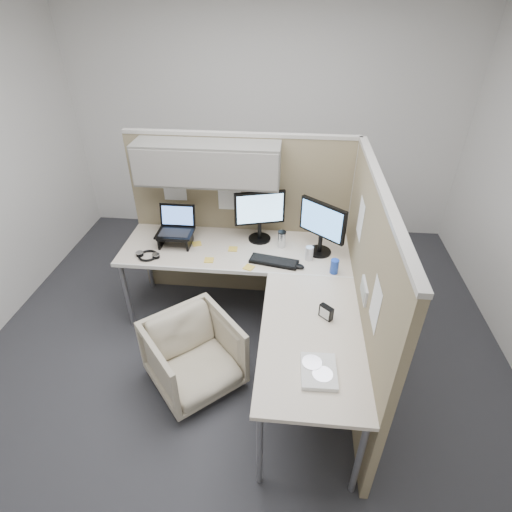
# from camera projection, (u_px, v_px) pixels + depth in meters

# --- Properties ---
(ground) EXTENTS (4.50, 4.50, 0.00)m
(ground) POSITION_uv_depth(u_px,v_px,m) (242.00, 353.00, 3.44)
(ground) COLOR #2C2C30
(ground) RESTS_ON ground
(partition_back) EXTENTS (2.00, 0.36, 1.63)m
(partition_back) POSITION_uv_depth(u_px,v_px,m) (227.00, 195.00, 3.53)
(partition_back) COLOR #8A7B5A
(partition_back) RESTS_ON ground
(partition_right) EXTENTS (0.07, 2.03, 1.63)m
(partition_right) POSITION_uv_depth(u_px,v_px,m) (363.00, 290.00, 2.86)
(partition_right) COLOR #8A7B5A
(partition_right) RESTS_ON ground
(desk) EXTENTS (2.00, 1.98, 0.73)m
(desk) POSITION_uv_depth(u_px,v_px,m) (258.00, 282.00, 3.15)
(desk) COLOR beige
(desk) RESTS_ON ground
(office_chair) EXTENTS (0.85, 0.84, 0.64)m
(office_chair) POSITION_uv_depth(u_px,v_px,m) (194.00, 353.00, 3.02)
(office_chair) COLOR beige
(office_chair) RESTS_ON ground
(monitor_left) EXTENTS (0.43, 0.20, 0.47)m
(monitor_left) POSITION_uv_depth(u_px,v_px,m) (260.00, 212.00, 3.45)
(monitor_left) COLOR black
(monitor_left) RESTS_ON desk
(monitor_right) EXTENTS (0.36, 0.31, 0.47)m
(monitor_right) POSITION_uv_depth(u_px,v_px,m) (322.00, 224.00, 3.27)
(monitor_right) COLOR black
(monitor_right) RESTS_ON desk
(laptop_station) EXTENTS (0.31, 0.27, 0.33)m
(laptop_station) POSITION_uv_depth(u_px,v_px,m) (176.00, 231.00, 3.48)
(laptop_station) COLOR black
(laptop_station) RESTS_ON desk
(keyboard) EXTENTS (0.42, 0.21, 0.02)m
(keyboard) POSITION_uv_depth(u_px,v_px,m) (274.00, 262.00, 3.29)
(keyboard) COLOR black
(keyboard) RESTS_ON desk
(mouse) EXTENTS (0.11, 0.09, 0.03)m
(mouse) POSITION_uv_depth(u_px,v_px,m) (299.00, 266.00, 3.23)
(mouse) COLOR black
(mouse) RESTS_ON desk
(travel_mug) EXTENTS (0.07, 0.07, 0.15)m
(travel_mug) POSITION_uv_depth(u_px,v_px,m) (282.00, 239.00, 3.46)
(travel_mug) COLOR silver
(travel_mug) RESTS_ON desk
(soda_can_green) EXTENTS (0.07, 0.07, 0.12)m
(soda_can_green) POSITION_uv_depth(u_px,v_px,m) (334.00, 266.00, 3.15)
(soda_can_green) COLOR #1E3FA5
(soda_can_green) RESTS_ON desk
(soda_can_silver) EXTENTS (0.07, 0.07, 0.12)m
(soda_can_silver) POSITION_uv_depth(u_px,v_px,m) (309.00, 253.00, 3.31)
(soda_can_silver) COLOR silver
(soda_can_silver) RESTS_ON desk
(sticky_note_b) EXTENTS (0.10, 0.10, 0.01)m
(sticky_note_b) POSITION_uv_depth(u_px,v_px,m) (249.00, 267.00, 3.24)
(sticky_note_b) COLOR gold
(sticky_note_b) RESTS_ON desk
(sticky_note_d) EXTENTS (0.08, 0.08, 0.01)m
(sticky_note_d) POSITION_uv_depth(u_px,v_px,m) (233.00, 249.00, 3.47)
(sticky_note_d) COLOR gold
(sticky_note_d) RESTS_ON desk
(sticky_note_a) EXTENTS (0.08, 0.08, 0.01)m
(sticky_note_a) POSITION_uv_depth(u_px,v_px,m) (209.00, 260.00, 3.32)
(sticky_note_a) COLOR gold
(sticky_note_a) RESTS_ON desk
(sticky_note_c) EXTENTS (0.10, 0.10, 0.01)m
(sticky_note_c) POSITION_uv_depth(u_px,v_px,m) (197.00, 244.00, 3.54)
(sticky_note_c) COLOR gold
(sticky_note_c) RESTS_ON desk
(headphones) EXTENTS (0.21, 0.18, 0.03)m
(headphones) POSITION_uv_depth(u_px,v_px,m) (148.00, 255.00, 3.36)
(headphones) COLOR black
(headphones) RESTS_ON desk
(paper_stack) EXTENTS (0.21, 0.27, 0.03)m
(paper_stack) POSITION_uv_depth(u_px,v_px,m) (319.00, 371.00, 2.34)
(paper_stack) COLOR white
(paper_stack) RESTS_ON desk
(desk_clock) EXTENTS (0.10, 0.10, 0.10)m
(desk_clock) POSITION_uv_depth(u_px,v_px,m) (326.00, 312.00, 2.72)
(desk_clock) COLOR black
(desk_clock) RESTS_ON desk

